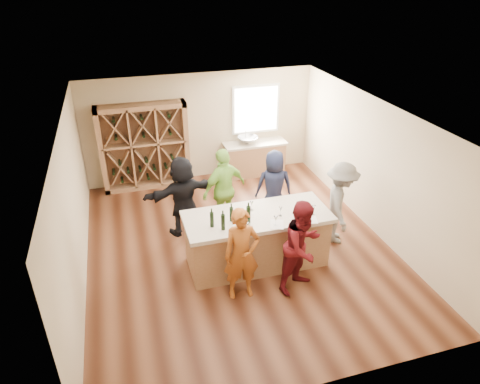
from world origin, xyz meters
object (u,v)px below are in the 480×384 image
object	(u,v)px
person_far_right	(274,187)
person_far_left	(183,196)
wine_bottle_e	(248,215)
person_near_left	(242,254)
sink	(248,140)
person_near_right	(303,246)
wine_bottle_d	(240,219)
wine_bottle_b	(223,222)
wine_bottle_c	(231,214)
tasting_counter_base	(257,241)
person_far_mid	(224,189)
wine_bottle_a	(212,220)
wine_rack	(145,147)
person_server	(340,203)

from	to	relation	value
person_far_right	person_far_left	xyz separation A→B (m)	(-2.01, 0.06, 0.04)
wine_bottle_e	person_near_left	xyz separation A→B (m)	(-0.30, -0.60, -0.39)
sink	person_near_right	xyz separation A→B (m)	(-0.48, -4.71, -0.14)
wine_bottle_d	person_far_right	world-z (taller)	person_far_right
wine_bottle_b	person_far_right	size ratio (longest dim) A/B	0.18
wine_bottle_b	wine_bottle_c	xyz separation A→B (m)	(0.21, 0.23, -0.01)
tasting_counter_base	person_far_mid	size ratio (longest dim) A/B	1.41
wine_bottle_e	wine_bottle_a	bearing A→B (deg)	176.12
sink	person_far_mid	xyz separation A→B (m)	(-1.27, -2.39, -0.09)
wine_bottle_a	person_far_right	world-z (taller)	person_far_right
person_far_right	wine_rack	bearing A→B (deg)	-33.26
wine_bottle_b	person_far_right	xyz separation A→B (m)	(1.59, 1.71, -0.40)
person_near_left	person_far_right	bearing A→B (deg)	60.16
tasting_counter_base	person_far_mid	bearing A→B (deg)	100.37
tasting_counter_base	wine_bottle_b	size ratio (longest dim) A/B	8.73
wine_bottle_a	person_far_left	world-z (taller)	person_far_left
tasting_counter_base	person_near_right	distance (m)	1.10
person_server	person_far_left	size ratio (longest dim) A/B	1.01
wine_bottle_d	person_far_right	bearing A→B (deg)	52.70
person_near_right	person_far_left	bearing A→B (deg)	97.37
wine_bottle_d	wine_bottle_e	distance (m)	0.18
wine_rack	person_near_left	bearing A→B (deg)	-76.15
person_near_left	person_far_left	xyz separation A→B (m)	(-0.61, 2.27, 0.02)
tasting_counter_base	wine_bottle_c	size ratio (longest dim) A/B	9.57
sink	wine_bottle_c	size ratio (longest dim) A/B	1.99
person_near_right	tasting_counter_base	bearing A→B (deg)	92.99
tasting_counter_base	person_near_right	bearing A→B (deg)	-59.20
wine_rack	tasting_counter_base	xyz separation A→B (m)	(1.69, -3.89, -0.60)
wine_bottle_e	person_far_right	world-z (taller)	person_far_right
wine_bottle_e	sink	bearing A→B (deg)	72.79
person_far_right	person_far_left	bearing A→B (deg)	8.95
wine_bottle_a	person_far_right	distance (m)	2.39
wine_bottle_d	wine_bottle_e	bearing A→B (deg)	17.25
person_near_right	person_server	bearing A→B (deg)	13.04
person_near_left	person_near_right	bearing A→B (deg)	-2.73
tasting_counter_base	wine_bottle_d	xyz separation A→B (m)	(-0.41, -0.25, 0.71)
tasting_counter_base	sink	bearing A→B (deg)	75.23
wine_bottle_c	person_near_left	distance (m)	0.82
wine_bottle_c	person_far_mid	xyz separation A→B (m)	(0.25, 1.49, -0.29)
person_far_right	person_far_left	distance (m)	2.01
wine_bottle_e	person_near_right	distance (m)	1.10
wine_bottle_b	wine_bottle_e	bearing A→B (deg)	11.28
wine_bottle_c	person_near_right	world-z (taller)	person_near_right
wine_bottle_a	person_near_left	bearing A→B (deg)	-60.99
wine_bottle_b	wine_bottle_c	world-z (taller)	wine_bottle_b
wine_bottle_a	wine_bottle_e	size ratio (longest dim) A/B	0.88
person_near_right	wine_bottle_c	bearing A→B (deg)	113.62
person_near_left	person_far_left	bearing A→B (deg)	107.43
wine_rack	person_near_left	world-z (taller)	wine_rack
wine_bottle_a	person_far_left	distance (m)	1.69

